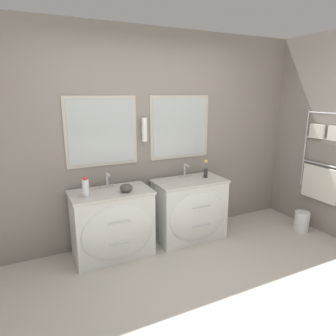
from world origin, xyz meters
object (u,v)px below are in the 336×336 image
flower_vase (206,170)px  waste_bin (302,221)px  vanity_right (190,209)px  amenity_bowl (126,188)px  vanity_left (113,224)px  toiletry_bottle (86,188)px

flower_vase → waste_bin: bearing=-24.0°
vanity_right → amenity_bowl: bearing=-176.0°
flower_vase → waste_bin: size_ratio=0.86×
amenity_bowl → waste_bin: bearing=-10.5°
vanity_right → amenity_bowl: size_ratio=6.17×
vanity_left → waste_bin: size_ratio=3.28×
amenity_bowl → flower_vase: bearing=5.7°
toiletry_bottle → flower_vase: flower_vase is taller
vanity_right → flower_vase: flower_vase is taller
toiletry_bottle → waste_bin: size_ratio=0.79×
waste_bin → vanity_left: bearing=168.7°
toiletry_bottle → amenity_bowl: size_ratio=1.48×
vanity_right → waste_bin: size_ratio=3.28×
amenity_bowl → toiletry_bottle: bearing=178.7°
vanity_left → amenity_bowl: size_ratio=6.17×
vanity_right → flower_vase: 0.54m
toiletry_bottle → amenity_bowl: (0.44, -0.01, -0.06)m
toiletry_bottle → waste_bin: 2.91m
amenity_bowl → waste_bin: (2.34, -0.44, -0.68)m
toiletry_bottle → amenity_bowl: bearing=-1.3°
amenity_bowl → waste_bin: amenity_bowl is taller
amenity_bowl → vanity_left: bearing=158.5°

